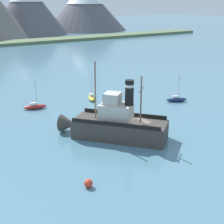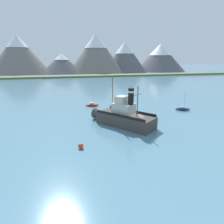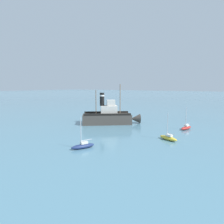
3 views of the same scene
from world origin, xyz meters
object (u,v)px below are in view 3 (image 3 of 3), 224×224
object	(u,v)px
sailboat_yellow	(168,138)
mooring_buoy	(103,115)
old_tugboat	(109,117)
sailboat_red	(186,128)
sailboat_navy	(83,146)

from	to	relation	value
sailboat_yellow	mooring_buoy	distance (m)	30.52
old_tugboat	sailboat_yellow	bearing A→B (deg)	68.37
old_tugboat	sailboat_red	world-z (taller)	old_tugboat
sailboat_red	mooring_buoy	bearing A→B (deg)	-101.85
old_tugboat	mooring_buoy	xyz separation A→B (m)	(-9.35, -8.81, -1.41)
mooring_buoy	sailboat_yellow	bearing A→B (deg)	58.10
sailboat_navy	mooring_buoy	world-z (taller)	sailboat_navy
sailboat_yellow	mooring_buoy	world-z (taller)	sailboat_yellow
old_tugboat	sailboat_red	size ratio (longest dim) A/B	2.74
old_tugboat	sailboat_navy	xyz separation A→B (m)	(18.60, 7.57, -1.40)
mooring_buoy	sailboat_navy	bearing A→B (deg)	30.38
old_tugboat	mooring_buoy	world-z (taller)	old_tugboat
sailboat_red	sailboat_yellow	bearing A→B (deg)	-3.49
old_tugboat	sailboat_red	distance (m)	18.19
sailboat_red	mooring_buoy	distance (m)	27.13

